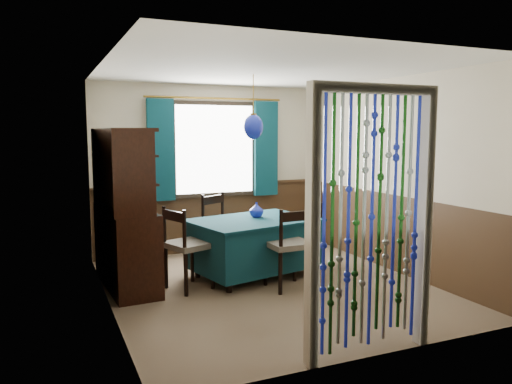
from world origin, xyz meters
name	(u,v)px	position (x,y,z in m)	size (l,w,h in m)	color
floor	(269,287)	(0.00, 0.00, 0.00)	(4.00, 4.00, 0.00)	brown
ceiling	(270,70)	(0.00, 0.00, 2.50)	(4.00, 4.00, 0.00)	silver
wall_back	(214,169)	(0.00, 2.00, 1.25)	(3.60, 3.60, 0.00)	beige
wall_front	(377,204)	(0.00, -2.00, 1.25)	(3.60, 3.60, 0.00)	beige
wall_left	(107,188)	(-1.80, 0.00, 1.25)	(4.00, 4.00, 0.00)	beige
wall_right	(396,176)	(1.80, 0.00, 1.25)	(4.00, 4.00, 0.00)	beige
wainscot_back	(215,218)	(0.00, 1.99, 0.50)	(3.60, 3.60, 0.00)	#3A2616
wainscot_front	(373,296)	(0.00, -1.99, 0.50)	(3.60, 3.60, 0.00)	#3A2616
wainscot_left	(111,260)	(-1.79, 0.00, 0.50)	(4.00, 4.00, 0.00)	#3A2616
wainscot_right	(393,233)	(1.79, 0.00, 0.50)	(4.00, 4.00, 0.00)	#3A2616
window	(215,149)	(0.00, 1.95, 1.55)	(1.32, 0.12, 1.42)	black
doorway	(371,228)	(0.00, -1.94, 1.05)	(1.16, 0.12, 2.18)	silver
dining_table	(253,243)	(0.00, 0.47, 0.42)	(1.71, 1.35, 0.73)	#0C323D
chair_near	(289,245)	(0.19, -0.15, 0.51)	(0.49, 0.47, 0.96)	black
chair_far	(222,228)	(-0.18, 1.13, 0.52)	(0.65, 0.64, 0.98)	black
chair_left	(187,246)	(-0.91, 0.29, 0.51)	(0.59, 0.60, 0.97)	black
chair_right	(305,231)	(0.86, 0.70, 0.46)	(0.43, 0.45, 0.87)	black
sideboard	(125,233)	(-1.54, 0.69, 0.63)	(0.58, 1.44, 1.85)	black
pendant_lamp	(253,127)	(0.00, 0.47, 1.87)	(0.24, 0.24, 0.78)	olive
vase_table	(256,210)	(0.10, 0.60, 0.81)	(0.17, 0.17, 0.17)	#16249C
bowl_shelf	(134,180)	(-1.48, 0.34, 1.29)	(0.22, 0.22, 0.05)	beige
vase_sideboard	(126,198)	(-1.48, 0.96, 1.01)	(0.17, 0.17, 0.18)	beige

